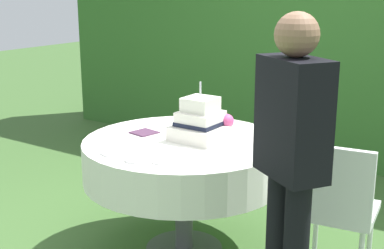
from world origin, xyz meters
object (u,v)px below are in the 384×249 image
(wedding_cake, at_px, (201,123))
(serving_plate_far, at_px, (186,124))
(serving_plate_near, at_px, (162,162))
(garden_chair, at_px, (337,204))
(napkin_stack, at_px, (144,133))
(serving_plate_left, at_px, (112,153))
(serving_plate_right, at_px, (136,159))
(cake_table, at_px, (184,160))
(standing_person, at_px, (291,160))

(wedding_cake, xyz_separation_m, serving_plate_far, (-0.29, 0.25, -0.10))
(serving_plate_near, relative_size, garden_chair, 0.12)
(serving_plate_far, height_order, garden_chair, garden_chair)
(wedding_cake, height_order, serving_plate_near, wedding_cake)
(wedding_cake, distance_m, napkin_stack, 0.41)
(serving_plate_near, height_order, napkin_stack, serving_plate_near)
(serving_plate_near, bearing_deg, napkin_stack, 138.27)
(wedding_cake, distance_m, serving_plate_left, 0.61)
(serving_plate_right, bearing_deg, serving_plate_far, 105.09)
(cake_table, bearing_deg, standing_person, -26.26)
(wedding_cake, height_order, garden_chair, wedding_cake)
(serving_plate_near, height_order, serving_plate_right, same)
(garden_chair, relative_size, standing_person, 0.56)
(cake_table, bearing_deg, garden_chair, 3.86)
(cake_table, distance_m, standing_person, 1.07)
(serving_plate_right, xyz_separation_m, standing_person, (0.91, 0.02, 0.17))
(wedding_cake, xyz_separation_m, napkin_stack, (-0.39, -0.09, -0.10))
(wedding_cake, bearing_deg, standing_person, -32.26)
(serving_plate_right, relative_size, napkin_stack, 0.93)
(napkin_stack, bearing_deg, standing_person, -19.75)
(serving_plate_right, height_order, standing_person, standing_person)
(cake_table, xyz_separation_m, serving_plate_near, (0.15, -0.42, 0.14))
(serving_plate_near, bearing_deg, serving_plate_right, -161.01)
(serving_plate_right, xyz_separation_m, garden_chair, (0.97, 0.54, -0.22))
(serving_plate_far, relative_size, garden_chair, 0.15)
(serving_plate_near, distance_m, serving_plate_left, 0.34)
(wedding_cake, xyz_separation_m, garden_chair, (0.90, -0.01, -0.32))
(serving_plate_left, xyz_separation_m, standing_person, (1.11, 0.00, 0.17))
(serving_plate_right, bearing_deg, serving_plate_near, 18.99)
(serving_plate_far, xyz_separation_m, napkin_stack, (-0.10, -0.34, -0.00))
(cake_table, distance_m, wedding_cake, 0.26)
(serving_plate_far, bearing_deg, wedding_cake, -40.90)
(cake_table, relative_size, serving_plate_far, 9.41)
(serving_plate_near, distance_m, garden_chair, 0.99)
(cake_table, xyz_separation_m, serving_plate_left, (-0.19, -0.46, 0.14))
(serving_plate_far, bearing_deg, standing_person, -34.65)
(garden_chair, height_order, standing_person, standing_person)
(serving_plate_near, xyz_separation_m, serving_plate_right, (-0.14, -0.05, 0.00))
(wedding_cake, bearing_deg, garden_chair, -0.56)
(cake_table, xyz_separation_m, standing_person, (0.92, -0.45, 0.30))
(serving_plate_left, relative_size, garden_chair, 0.15)
(serving_plate_far, bearing_deg, napkin_stack, -106.90)
(serving_plate_near, bearing_deg, serving_plate_far, 115.56)
(serving_plate_far, relative_size, serving_plate_right, 0.98)
(serving_plate_far, height_order, serving_plate_right, same)
(garden_chair, distance_m, standing_person, 0.65)
(serving_plate_near, relative_size, serving_plate_left, 0.80)
(garden_chair, bearing_deg, serving_plate_near, -149.44)
(serving_plate_far, height_order, standing_person, standing_person)
(standing_person, bearing_deg, serving_plate_right, -178.83)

